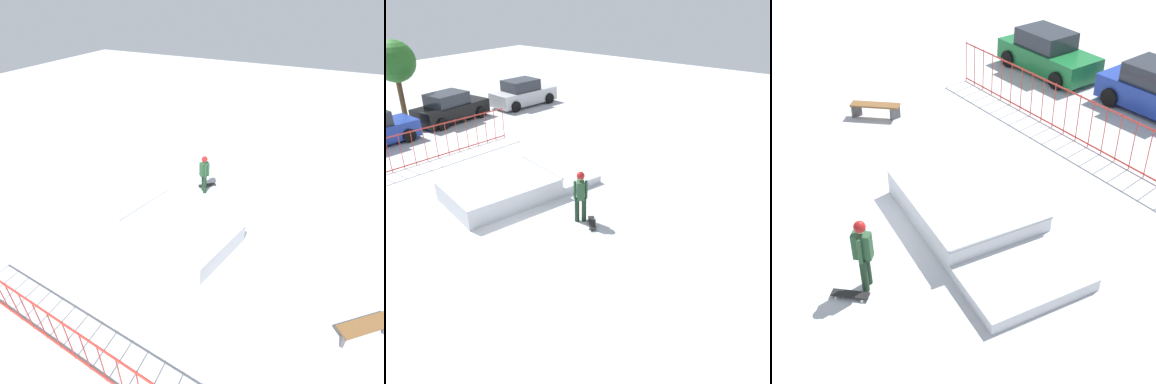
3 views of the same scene
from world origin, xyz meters
TOP-DOWN VIEW (x-y plane):
  - ground_plane at (0.00, 0.00)m, footprint 60.00×60.00m
  - skate_ramp at (1.39, 1.23)m, footprint 5.85×3.75m
  - skater at (1.48, -1.81)m, footprint 0.43×0.42m
  - skateboard at (1.51, -2.24)m, footprint 0.74×0.67m
  - perimeter_fence at (-0.00, 6.43)m, footprint 10.82×0.91m
  - parked_car_black at (5.44, 10.27)m, footprint 4.20×2.13m
  - parked_car_silver at (10.26, 9.50)m, footprint 4.24×2.22m
  - distant_tree at (4.12, 12.77)m, footprint 2.21×2.21m

SIDE VIEW (x-z plane):
  - ground_plane at x=0.00m, z-range 0.00..0.00m
  - skateboard at x=1.51m, z-range 0.03..0.12m
  - skate_ramp at x=1.39m, z-range -0.05..0.69m
  - parked_car_black at x=5.44m, z-range -0.08..1.52m
  - parked_car_silver at x=10.26m, z-range -0.08..1.52m
  - perimeter_fence at x=0.00m, z-range 0.02..1.52m
  - skater at x=1.48m, z-range 0.14..1.87m
  - distant_tree at x=4.12m, z-range 0.98..5.21m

